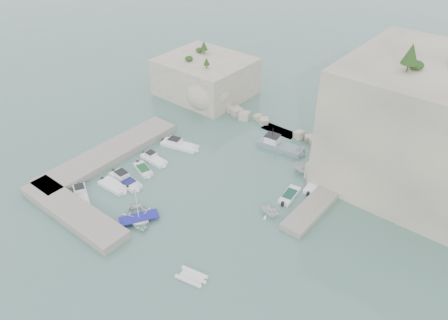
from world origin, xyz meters
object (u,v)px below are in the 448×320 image
Objects in this scene: motorboat_b at (154,161)px; motorboat_e at (114,187)px; motorboat_f at (82,197)px; motorboat_d at (126,182)px; tender_east_b at (289,197)px; inflatable_dinghy at (192,278)px; work_boat at (280,149)px; rowboat at (139,220)px; tender_east_c at (315,186)px; tender_east_d at (308,174)px; motorboat_c at (143,171)px; motorboat_a at (180,147)px; tender_east_a at (269,214)px.

motorboat_e is (0.35, -8.03, 0.00)m from motorboat_b.
motorboat_f is (-1.36, -12.13, 0.00)m from motorboat_b.
tender_east_b is at bearing 36.71° from motorboat_d.
motorboat_f is 1.21× the size of tender_east_b.
motorboat_b is 23.53m from inflatable_dinghy.
work_boat is at bearing 89.59° from motorboat_f.
rowboat is at bearing -49.30° from motorboat_b.
tender_east_d is at bearing 42.54° from tender_east_c.
tender_east_c is (21.35, 12.63, 0.00)m from motorboat_c.
work_boat reaches higher than inflatable_dinghy.
motorboat_a is 1.56× the size of motorboat_c.
motorboat_c is at bearing 116.01° from tender_east_d.
motorboat_e is at bearing 122.36° from tender_east_c.
rowboat is (9.59, 1.80, 0.00)m from motorboat_f.
motorboat_b reaches higher than inflatable_dinghy.
inflatable_dinghy is at bearing 169.82° from tender_east_b.
tender_east_b is (0.19, 4.58, 0.00)m from tender_east_a.
work_boat is at bearing 30.67° from tender_east_a.
work_boat is (-7.32, 13.81, 0.00)m from tender_east_a.
motorboat_a is 1.20× the size of motorboat_f.
tender_east_a is (19.96, 9.07, 0.00)m from motorboat_e.
motorboat_a is 8.11m from motorboat_c.
motorboat_c is 20.02m from tender_east_a.
motorboat_c is at bearing 84.25° from motorboat_e.
motorboat_b is 6.20m from motorboat_d.
motorboat_c is (0.65, -2.77, 0.00)m from motorboat_b.
rowboat reaches higher than motorboat_c.
motorboat_b is 24.12m from tender_east_c.
motorboat_b is at bearing 90.04° from motorboat_e.
motorboat_f is 25.36m from tender_east_a.
tender_east_b is at bearing 153.21° from tender_east_c.
motorboat_e is (-0.35, -1.87, 0.00)m from motorboat_d.
motorboat_f reaches higher than tender_east_b.
motorboat_c is 0.96× the size of tender_east_d.
tender_east_a is (20.31, 1.05, 0.00)m from motorboat_b.
motorboat_c is 21.52m from work_boat.
tender_east_d is at bearing 2.78° from rowboat.
rowboat is at bearing -108.11° from work_boat.
rowboat is (7.88, -2.31, 0.00)m from motorboat_e.
tender_east_c is at bearing -3.96° from rowboat.
work_boat is (12.64, 22.89, 0.00)m from motorboat_e.
motorboat_e is 1.56× the size of tender_east_a.
tender_east_a reaches higher than motorboat_a.
motorboat_e is 24.34m from tender_east_b.
motorboat_b is 1.16× the size of motorboat_c.
tender_east_a reaches higher than tender_east_c.
work_boat is (-9.01, 4.99, 0.00)m from tender_east_c.
motorboat_a is at bearing 125.46° from inflatable_dinghy.
motorboat_d is at bearing 121.99° from tender_east_d.
motorboat_a is 20.52m from tender_east_d.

